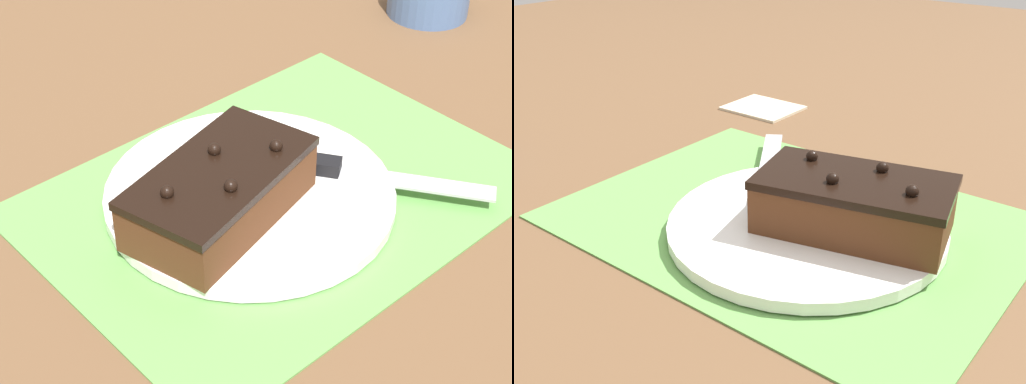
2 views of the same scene
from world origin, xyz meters
TOP-DOWN VIEW (x-y plane):
  - ground_plane at (0.00, 0.00)m, footprint 3.00×3.00m
  - placemat_woven at (0.00, 0.00)m, footprint 0.46×0.34m
  - cake_plate at (0.03, -0.01)m, footprint 0.28×0.28m
  - chocolate_cake at (0.07, 0.00)m, footprint 0.20×0.14m
  - serving_knife at (-0.05, 0.03)m, footprint 0.14×0.19m

SIDE VIEW (x-z plane):
  - ground_plane at x=0.00m, z-range 0.00..0.00m
  - placemat_woven at x=0.00m, z-range 0.00..0.00m
  - cake_plate at x=0.03m, z-range 0.00..0.02m
  - serving_knife at x=-0.05m, z-range 0.01..0.03m
  - chocolate_cake at x=0.07m, z-range 0.01..0.08m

